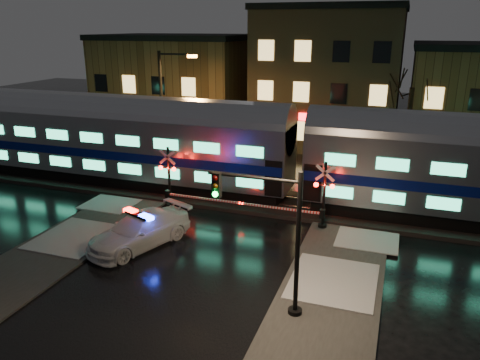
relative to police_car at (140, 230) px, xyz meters
The scene contains 12 objects.
ground 4.00m from the police_car, 39.96° to the left, with size 120.00×120.00×0.00m, color black.
ballast 8.12m from the police_car, 68.24° to the left, with size 90.00×4.20×0.24m, color black.
sidewalk_left 4.99m from the police_car, 135.12° to the right, with size 4.00×20.00×0.12m, color #2D2D2D.
sidewalk_right 10.15m from the police_car, 20.15° to the right, with size 4.00×20.00×0.12m, color #2D2D2D.
building_left 26.73m from the police_car, 112.19° to the left, with size 14.00×10.00×9.00m, color brown.
building_mid 25.98m from the police_car, 78.70° to the left, with size 12.00×11.00×11.50m, color brown.
train 10.06m from the police_car, 50.60° to the left, with size 51.00×3.12×5.92m.
police_car is the anchor object (origin of this frame).
crossing_signal_right 9.14m from the police_car, 31.88° to the left, with size 5.23×0.63×3.70m.
crossing_signal_left 4.89m from the police_car, 96.20° to the left, with size 5.27×0.63×3.73m.
traffic_light 8.58m from the police_car, 23.44° to the right, with size 3.63×0.68×5.62m.
streetlight 13.04m from the police_car, 111.12° to the left, with size 2.89×0.30×8.66m.
Camera 1 is at (8.50, -20.56, 10.27)m, focal length 35.00 mm.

